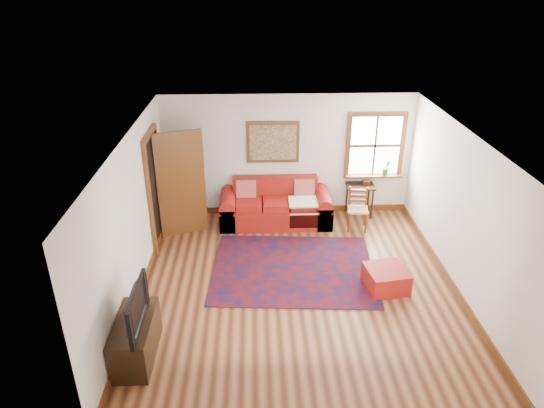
{
  "coord_description": "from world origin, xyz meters",
  "views": [
    {
      "loc": [
        -0.65,
        -6.42,
        4.63
      ],
      "look_at": [
        -0.39,
        0.6,
        1.22
      ],
      "focal_mm": 32.0,
      "sensor_mm": 36.0,
      "label": 1
    }
  ],
  "objects_px": {
    "red_ottoman": "(386,279)",
    "ladder_back_chair": "(358,207)",
    "side_table": "(360,191)",
    "red_leather_sofa": "(276,208)",
    "media_cabinet": "(136,339)"
  },
  "relations": [
    {
      "from": "red_ottoman",
      "to": "ladder_back_chair",
      "type": "relative_size",
      "value": 0.74
    },
    {
      "from": "ladder_back_chair",
      "to": "side_table",
      "type": "bearing_deg",
      "value": 74.69
    },
    {
      "from": "side_table",
      "to": "red_leather_sofa",
      "type": "bearing_deg",
      "value": -173.13
    },
    {
      "from": "side_table",
      "to": "ladder_back_chair",
      "type": "relative_size",
      "value": 0.81
    },
    {
      "from": "ladder_back_chair",
      "to": "media_cabinet",
      "type": "relative_size",
      "value": 0.79
    },
    {
      "from": "red_leather_sofa",
      "to": "media_cabinet",
      "type": "height_order",
      "value": "red_leather_sofa"
    },
    {
      "from": "red_leather_sofa",
      "to": "side_table",
      "type": "relative_size",
      "value": 3.27
    },
    {
      "from": "red_leather_sofa",
      "to": "ladder_back_chair",
      "type": "xyz_separation_m",
      "value": [
        1.59,
        -0.33,
        0.16
      ]
    },
    {
      "from": "red_ottoman",
      "to": "media_cabinet",
      "type": "xyz_separation_m",
      "value": [
        -3.65,
        -1.39,
        0.11
      ]
    },
    {
      "from": "ladder_back_chair",
      "to": "media_cabinet",
      "type": "bearing_deg",
      "value": -136.16
    },
    {
      "from": "media_cabinet",
      "to": "side_table",
      "type": "bearing_deg",
      "value": 46.85
    },
    {
      "from": "red_leather_sofa",
      "to": "red_ottoman",
      "type": "bearing_deg",
      "value": -55.06
    },
    {
      "from": "red_ottoman",
      "to": "media_cabinet",
      "type": "bearing_deg",
      "value": -168.23
    },
    {
      "from": "side_table",
      "to": "media_cabinet",
      "type": "height_order",
      "value": "side_table"
    },
    {
      "from": "red_ottoman",
      "to": "media_cabinet",
      "type": "distance_m",
      "value": 3.91
    }
  ]
}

